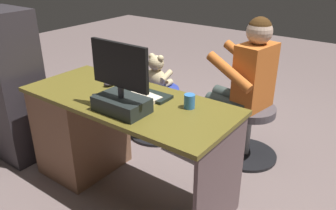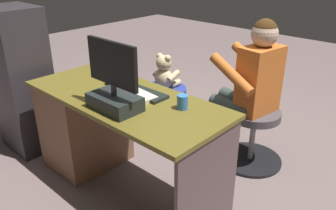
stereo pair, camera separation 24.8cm
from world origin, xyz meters
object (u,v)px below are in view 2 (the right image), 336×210
teddy_bear (165,73)px  visitor_chair (253,133)px  monitor (114,90)px  computer_mouse (111,81)px  person (248,81)px  desk (93,123)px  tv_remote (102,92)px  keyboard (139,92)px  cup (182,102)px  office_chair_teddy (164,108)px

teddy_bear → visitor_chair: size_ratio=0.63×
monitor → teddy_bear: size_ratio=1.31×
computer_mouse → visitor_chair: size_ratio=0.19×
computer_mouse → person: bearing=-129.5°
desk → monitor: bearing=162.1°
teddy_bear → person: (-0.77, -0.12, 0.09)m
computer_mouse → teddy_bear: (0.11, -0.68, -0.14)m
tv_remote → visitor_chair: size_ratio=0.29×
teddy_bear → person: person is taller
keyboard → tv_remote: size_ratio=2.80×
monitor → teddy_bear: bearing=-63.3°
teddy_bear → visitor_chair: (-0.85, -0.13, -0.34)m
cup → person: (-0.00, -0.77, -0.08)m
person → office_chair_teddy: bearing=9.4°
office_chair_teddy → tv_remote: bearing=104.7°
desk → teddy_bear: 0.80m
visitor_chair → person: 0.44m
desk → person: size_ratio=1.26×
keyboard → teddy_bear: teddy_bear is taller
person → visitor_chair: bearing=-170.6°
tv_remote → computer_mouse: bearing=-24.2°
monitor → visitor_chair: (-0.38, -1.06, -0.59)m
cup → office_chair_teddy: bearing=-40.2°
desk → person: (-0.79, -0.89, 0.30)m
keyboard → visitor_chair: (-0.45, -0.79, -0.47)m
computer_mouse → cup: bearing=-177.9°
desk → cup: 0.89m
computer_mouse → teddy_bear: bearing=-80.8°
computer_mouse → office_chair_teddy: computer_mouse is taller
desk → visitor_chair: 1.27m
tv_remote → teddy_bear: 0.88m
keyboard → office_chair_teddy: 0.90m
keyboard → visitor_chair: bearing=-119.8°
computer_mouse → tv_remote: (-0.11, 0.15, -0.01)m
office_chair_teddy → computer_mouse: bearing=99.4°
tv_remote → person: (-0.55, -0.95, -0.04)m
cup → visitor_chair: bearing=-95.9°
monitor → desk: bearing=-17.9°
computer_mouse → person: (-0.66, -0.80, -0.05)m
desk → monitor: monitor is taller
keyboard → person: 0.87m
tv_remote → cup: bearing=-130.6°
desk → person: bearing=-131.7°
teddy_bear → office_chair_teddy: bearing=90.0°
visitor_chair → person: bearing=9.4°
monitor → tv_remote: 0.30m
monitor → office_chair_teddy: monitor is taller
tv_remote → teddy_bear: (0.22, -0.84, -0.13)m
cup → desk: bearing=8.3°
cup → person: 0.78m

